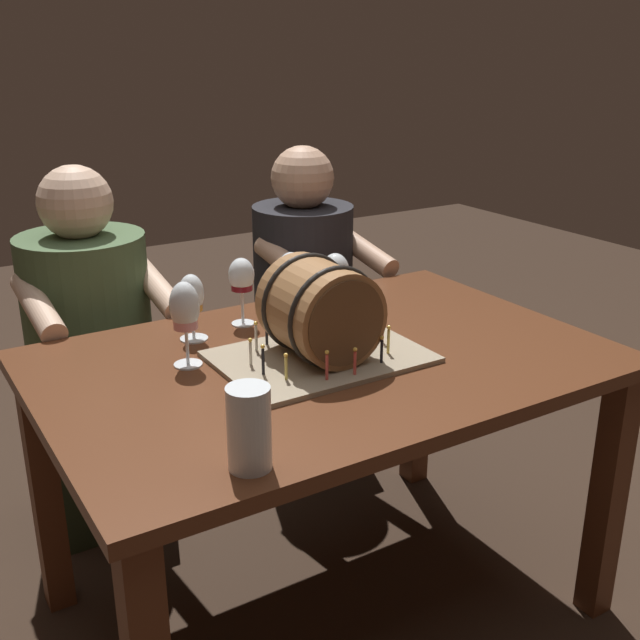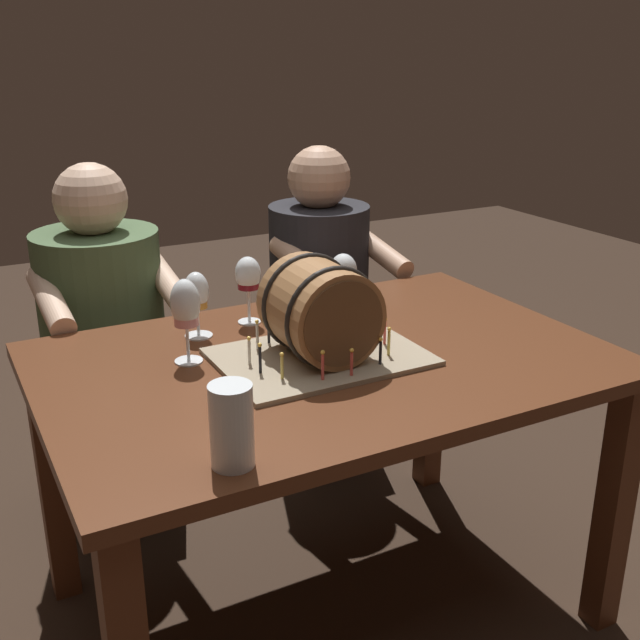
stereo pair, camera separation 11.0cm
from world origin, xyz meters
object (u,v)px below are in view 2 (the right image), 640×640
Objects in this scene: wine_glass_amber at (196,295)px; person_seated_left at (107,356)px; wine_glass_white at (343,274)px; barrel_cake at (320,316)px; wine_glass_rose at (185,307)px; wine_glass_empty at (300,269)px; beer_pint at (232,430)px; wine_glass_red at (248,277)px; dining_table at (326,396)px; person_seated_right at (320,321)px.

person_seated_left reaches higher than wine_glass_amber.
barrel_cake is at bearing -128.76° from wine_glass_white.
wine_glass_rose is at bearing -117.58° from wine_glass_amber.
barrel_cake is 0.35m from wine_glass_amber.
person_seated_left is (-0.57, 0.48, -0.31)m from wine_glass_white.
beer_pint is at bearing -124.51° from wine_glass_empty.
wine_glass_rose is at bearing -142.06° from wine_glass_red.
wine_glass_amber is at bearing 178.17° from wine_glass_white.
wine_glass_rose is at bearing 155.03° from barrel_cake.
person_seated_left is at bearing 141.58° from wine_glass_empty.
dining_table is 7.94× the size of wine_glass_white.
wine_glass_empty is at bearing 15.81° from wine_glass_red.
wine_glass_white is (0.50, 0.13, -0.02)m from wine_glass_rose.
wine_glass_rose is at bearing 80.33° from beer_pint.
barrel_cake is at bearing -53.66° from wine_glass_amber.
barrel_cake is at bearing 44.21° from beer_pint.
wine_glass_amber is at bearing -72.70° from person_seated_left.
person_seated_right reaches higher than beer_pint.
wine_glass_empty is 1.04× the size of beer_pint.
person_seated_left is at bearing 115.21° from barrel_cake.
wine_glass_rose is 1.21× the size of wine_glass_white.
wine_glass_rose is 0.18× the size of person_seated_right.
wine_glass_red reaches higher than wine_glass_empty.
dining_table is 0.22m from barrel_cake.
dining_table is at bearing 43.29° from beer_pint.
wine_glass_red is at bearing 103.13° from dining_table.
wine_glass_empty is (0.41, 0.23, -0.02)m from wine_glass_rose.
dining_table is 0.43m from wine_glass_empty.
person_seated_right is at bearing 69.35° from wine_glass_white.
wine_glass_white is at bearing 15.15° from wine_glass_rose.
wine_glass_red reaches higher than beer_pint.
beer_pint is at bearing -90.81° from person_seated_left.
wine_glass_white is (0.19, 0.26, 0.22)m from dining_table.
barrel_cake is 0.31m from wine_glass_rose.
wine_glass_white is 0.15× the size of person_seated_left.
wine_glass_red is at bearing -164.19° from wine_glass_empty.
dining_table is 7.81× the size of wine_glass_amber.
wine_glass_rose is (-0.31, 0.12, 0.24)m from dining_table.
wine_glass_empty is at bearing 73.14° from dining_table.
wine_glass_amber reaches higher than dining_table.
beer_pint is (-0.50, -0.72, -0.04)m from wine_glass_empty.
wine_glass_rose is 0.48m from wine_glass_empty.
barrel_cake is 0.32m from wine_glass_red.
wine_glass_amber is 0.42m from wine_glass_white.
barrel_cake is 3.09× the size of beer_pint.
wine_glass_empty is (-0.08, 0.10, -0.00)m from wine_glass_white.
beer_pint is (-0.58, -0.62, -0.04)m from wine_glass_white.
dining_table is at bearing -106.86° from wine_glass_empty.
person_seated_left is (-0.07, 0.61, -0.34)m from wine_glass_rose.
person_seated_right reaches higher than wine_glass_empty.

